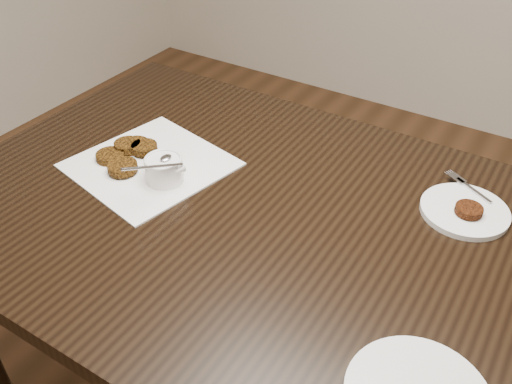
% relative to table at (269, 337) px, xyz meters
% --- Properties ---
extents(table, '(1.40, 0.90, 0.75)m').
position_rel_table_xyz_m(table, '(0.00, 0.00, 0.00)').
color(table, black).
rests_on(table, floor).
extents(napkin, '(0.37, 0.37, 0.00)m').
position_rel_table_xyz_m(napkin, '(-0.33, 0.01, 0.38)').
color(napkin, white).
rests_on(napkin, table).
extents(sauce_ramekin, '(0.14, 0.14, 0.12)m').
position_rel_table_xyz_m(sauce_ramekin, '(-0.26, -0.02, 0.44)').
color(sauce_ramekin, white).
rests_on(sauce_ramekin, napkin).
extents(patty_cluster, '(0.24, 0.24, 0.02)m').
position_rel_table_xyz_m(patty_cluster, '(-0.38, 0.02, 0.39)').
color(patty_cluster, brown).
rests_on(patty_cluster, napkin).
extents(plate_with_patty, '(0.24, 0.24, 0.03)m').
position_rel_table_xyz_m(plate_with_patty, '(0.32, 0.22, 0.39)').
color(plate_with_patty, white).
rests_on(plate_with_patty, table).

